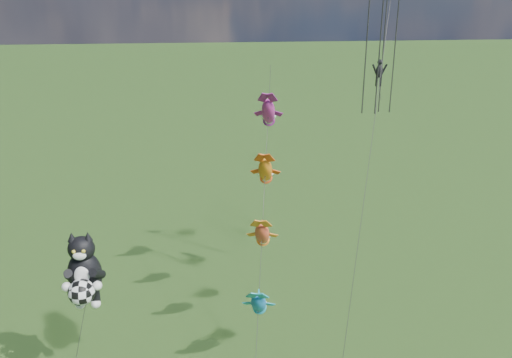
{
  "coord_description": "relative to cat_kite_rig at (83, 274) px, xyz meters",
  "views": [
    {
      "loc": [
        7.39,
        -25.94,
        24.5
      ],
      "look_at": [
        10.09,
        9.68,
        10.47
      ],
      "focal_mm": 40.0,
      "sensor_mm": 36.0,
      "label": 1
    }
  ],
  "objects": [
    {
      "name": "cat_kite_rig",
      "position": [
        0.0,
        0.0,
        0.0
      ],
      "size": [
        2.69,
        4.01,
        10.21
      ],
      "rotation": [
        0.0,
        0.0,
        -0.43
      ],
      "color": "#4F3928",
      "rests_on": "ground"
    },
    {
      "name": "parafoil_rig",
      "position": [
        18.12,
        6.53,
        10.57
      ],
      "size": [
        7.05,
        16.48,
        24.69
      ],
      "rotation": [
        0.0,
        0.0,
        -0.29
      ],
      "color": "#4F3928",
      "rests_on": "ground"
    },
    {
      "name": "fish_windsock_rig",
      "position": [
        10.69,
        4.82,
        2.0
      ],
      "size": [
        2.89,
        15.79,
        17.27
      ],
      "rotation": [
        0.0,
        0.0,
        0.17
      ],
      "color": "#4F3928",
      "rests_on": "ground"
    }
  ]
}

